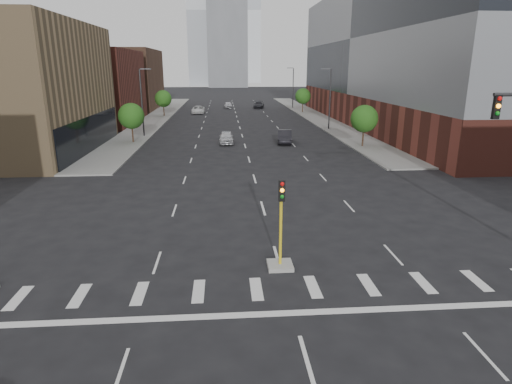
{
  "coord_description": "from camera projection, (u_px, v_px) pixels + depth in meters",
  "views": [
    {
      "loc": [
        -2.57,
        -9.61,
        9.3
      ],
      "look_at": [
        -0.82,
        13.46,
        2.5
      ],
      "focal_mm": 30.0,
      "sensor_mm": 36.0,
      "label": 1
    }
  ],
  "objects": [
    {
      "name": "building_left_far_b",
      "position": [
        112.0,
        79.0,
        96.19
      ],
      "size": [
        20.0,
        24.0,
        13.0
      ],
      "primitive_type": "cube",
      "color": "brown",
      "rests_on": "ground"
    },
    {
      "name": "sidewalk_right_far",
      "position": [
        313.0,
        115.0,
        83.87
      ],
      "size": [
        5.0,
        92.0,
        0.15
      ],
      "primitive_type": "cube",
      "color": "gray",
      "rests_on": "ground"
    },
    {
      "name": "car_distant",
      "position": [
        228.0,
        105.0,
        99.07
      ],
      "size": [
        1.85,
        4.4,
        1.49
      ],
      "primitive_type": "imported",
      "rotation": [
        0.0,
        0.0,
        0.02
      ],
      "color": "silver",
      "rests_on": "ground"
    },
    {
      "name": "car_mid_right",
      "position": [
        285.0,
        137.0,
        53.88
      ],
      "size": [
        2.31,
        5.06,
        1.61
      ],
      "primitive_type": "imported",
      "rotation": [
        0.0,
        0.0,
        -0.13
      ],
      "color": "black",
      "rests_on": "ground"
    },
    {
      "name": "streetlight_right_a",
      "position": [
        329.0,
        96.0,
        64.18
      ],
      "size": [
        1.6,
        0.22,
        9.07
      ],
      "color": "#2D2D30",
      "rests_on": "ground"
    },
    {
      "name": "tower_mid",
      "position": [
        227.0,
        38.0,
        197.12
      ],
      "size": [
        18.0,
        18.0,
        44.0
      ],
      "primitive_type": "cube",
      "color": "slate",
      "rests_on": "ground"
    },
    {
      "name": "building_right_main",
      "position": [
        423.0,
        55.0,
        68.44
      ],
      "size": [
        24.0,
        70.0,
        22.0
      ],
      "color": "brown",
      "rests_on": "ground"
    },
    {
      "name": "car_deep_right",
      "position": [
        259.0,
        105.0,
        98.87
      ],
      "size": [
        3.01,
        5.57,
        1.53
      ],
      "primitive_type": "imported",
      "rotation": [
        0.0,
        0.0,
        -0.17
      ],
      "color": "black",
      "rests_on": "ground"
    },
    {
      "name": "building_left_far_a",
      "position": [
        73.0,
        87.0,
        71.46
      ],
      "size": [
        20.0,
        22.0,
        12.0
      ],
      "primitive_type": "cube",
      "color": "brown",
      "rests_on": "ground"
    },
    {
      "name": "tree_left_far",
      "position": [
        163.0,
        99.0,
        81.78
      ],
      "size": [
        3.2,
        3.2,
        4.85
      ],
      "color": "#382619",
      "rests_on": "ground"
    },
    {
      "name": "car_near_left",
      "position": [
        226.0,
        137.0,
        53.56
      ],
      "size": [
        1.86,
        4.53,
        1.54
      ],
      "primitive_type": "imported",
      "rotation": [
        0.0,
        0.0,
        -0.01
      ],
      "color": "silver",
      "rests_on": "ground"
    },
    {
      "name": "sidewalk_left_far",
      "position": [
        158.0,
        117.0,
        81.69
      ],
      "size": [
        5.0,
        92.0,
        0.15
      ],
      "primitive_type": "cube",
      "color": "gray",
      "rests_on": "ground"
    },
    {
      "name": "tree_right_near",
      "position": [
        364.0,
        119.0,
        50.33
      ],
      "size": [
        3.2,
        3.2,
        4.85
      ],
      "color": "#382619",
      "rests_on": "ground"
    },
    {
      "name": "streetlight_right_b",
      "position": [
        293.0,
        86.0,
        97.66
      ],
      "size": [
        1.6,
        0.22,
        9.07
      ],
      "color": "#2D2D30",
      "rests_on": "ground"
    },
    {
      "name": "median_traffic_signal",
      "position": [
        280.0,
        249.0,
        20.31
      ],
      "size": [
        1.2,
        1.2,
        4.4
      ],
      "color": "#999993",
      "rests_on": "ground"
    },
    {
      "name": "streetlight_left",
      "position": [
        142.0,
        100.0,
        57.45
      ],
      "size": [
        1.6,
        0.22,
        9.07
      ],
      "color": "#2D2D30",
      "rests_on": "ground"
    },
    {
      "name": "tower_left",
      "position": [
        210.0,
        13.0,
        212.01
      ],
      "size": [
        22.0,
        22.0,
        70.0
      ],
      "primitive_type": "cube",
      "color": "#B2B7BC",
      "rests_on": "ground"
    },
    {
      "name": "tree_left_near",
      "position": [
        131.0,
        116.0,
        53.08
      ],
      "size": [
        3.2,
        3.2,
        4.85
      ],
      "color": "#382619",
      "rests_on": "ground"
    },
    {
      "name": "tower_right",
      "position": [
        243.0,
        12.0,
        250.17
      ],
      "size": [
        20.0,
        20.0,
        80.0
      ],
      "primitive_type": "cube",
      "color": "#B2B7BC",
      "rests_on": "ground"
    },
    {
      "name": "car_far_left",
      "position": [
        198.0,
        110.0,
        87.89
      ],
      "size": [
        2.55,
        5.48,
        1.52
      ],
      "primitive_type": "imported",
      "rotation": [
        0.0,
        0.0,
        -0.0
      ],
      "color": "silver",
      "rests_on": "ground"
    },
    {
      "name": "tree_right_far",
      "position": [
        303.0,
        96.0,
        88.6
      ],
      "size": [
        3.2,
        3.2,
        4.85
      ],
      "color": "#382619",
      "rests_on": "ground"
    }
  ]
}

